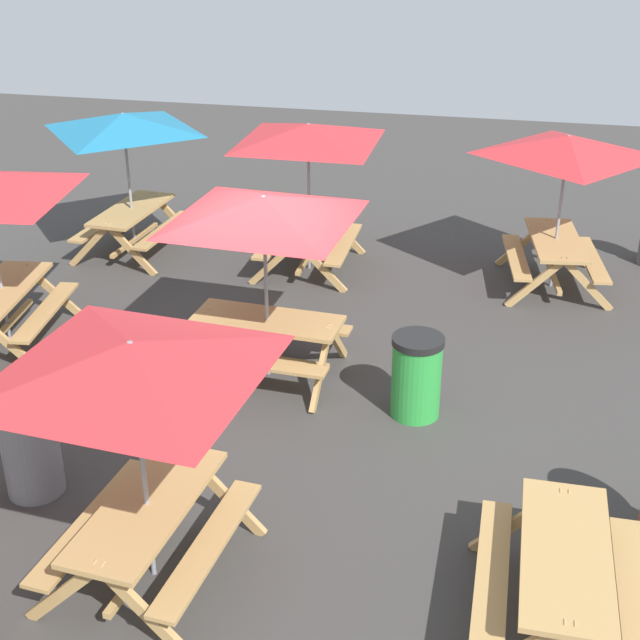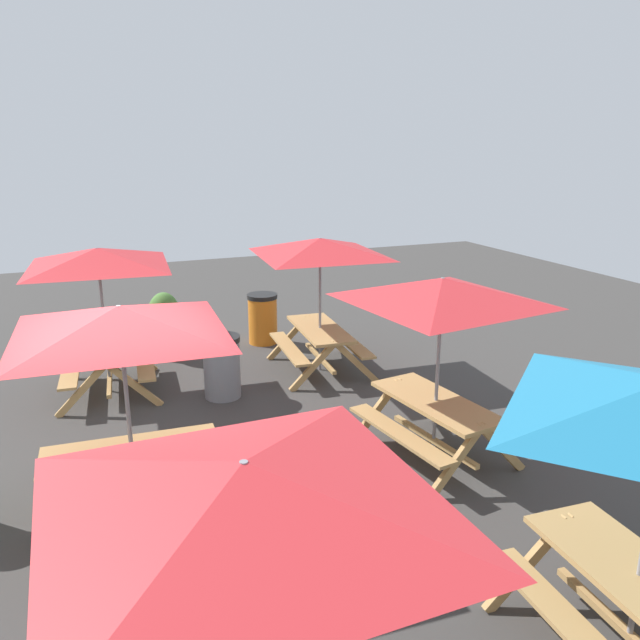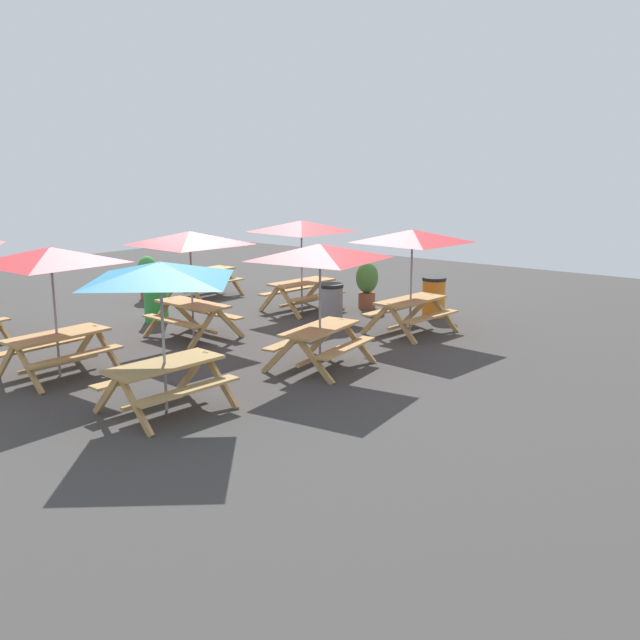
{
  "view_description": "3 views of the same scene",
  "coord_description": "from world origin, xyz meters",
  "px_view_note": "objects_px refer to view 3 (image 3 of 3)",
  "views": [
    {
      "loc": [
        -9.1,
        -2.77,
        5.46
      ],
      "look_at": [
        -0.03,
        -0.71,
        0.9
      ],
      "focal_mm": 50.0,
      "sensor_mm": 36.0,
      "label": 1
    },
    {
      "loc": [
        6.26,
        -0.42,
        3.83
      ],
      "look_at": [
        -3.15,
        3.45,
        0.9
      ],
      "focal_mm": 35.0,
      "sensor_mm": 36.0,
      "label": 2
    },
    {
      "loc": [
        10.2,
        11.51,
        3.72
      ],
      "look_at": [
        0.25,
        3.59,
        0.9
      ],
      "focal_mm": 40.0,
      "sensor_mm": 36.0,
      "label": 3
    }
  ],
  "objects_px": {
    "picnic_table_2": "(412,244)",
    "picnic_table_5": "(51,265)",
    "picnic_table_4": "(302,233)",
    "picnic_table_7": "(205,277)",
    "picnic_table_6": "(190,246)",
    "trash_bin_orange": "(434,297)",
    "trash_bin_green": "(156,301)",
    "picnic_table_0": "(320,261)",
    "picnic_table_1": "(161,283)",
    "potted_plant_0": "(148,275)",
    "potted_plant_2": "(367,282)",
    "trash_bin_gray": "(331,304)"
  },
  "relations": [
    {
      "from": "picnic_table_6",
      "to": "trash_bin_orange",
      "type": "height_order",
      "value": "picnic_table_6"
    },
    {
      "from": "picnic_table_6",
      "to": "trash_bin_green",
      "type": "relative_size",
      "value": 2.88
    },
    {
      "from": "picnic_table_7",
      "to": "picnic_table_6",
      "type": "bearing_deg",
      "value": 44.32
    },
    {
      "from": "picnic_table_0",
      "to": "picnic_table_5",
      "type": "distance_m",
      "value": 4.67
    },
    {
      "from": "picnic_table_4",
      "to": "trash_bin_orange",
      "type": "distance_m",
      "value": 3.65
    },
    {
      "from": "picnic_table_5",
      "to": "potted_plant_0",
      "type": "height_order",
      "value": "picnic_table_5"
    },
    {
      "from": "trash_bin_orange",
      "to": "trash_bin_green",
      "type": "distance_m",
      "value": 6.72
    },
    {
      "from": "picnic_table_4",
      "to": "trash_bin_green",
      "type": "xyz_separation_m",
      "value": [
        3.14,
        -1.9,
        -1.49
      ]
    },
    {
      "from": "picnic_table_0",
      "to": "picnic_table_6",
      "type": "bearing_deg",
      "value": -99.24
    },
    {
      "from": "picnic_table_0",
      "to": "potted_plant_2",
      "type": "relative_size",
      "value": 2.3
    },
    {
      "from": "picnic_table_1",
      "to": "trash_bin_orange",
      "type": "height_order",
      "value": "picnic_table_1"
    },
    {
      "from": "picnic_table_4",
      "to": "picnic_table_6",
      "type": "xyz_separation_m",
      "value": [
        3.65,
        -0.02,
        0.0
      ]
    },
    {
      "from": "picnic_table_4",
      "to": "picnic_table_7",
      "type": "bearing_deg",
      "value": -82.19
    },
    {
      "from": "picnic_table_1",
      "to": "picnic_table_6",
      "type": "relative_size",
      "value": 0.83
    },
    {
      "from": "picnic_table_1",
      "to": "trash_bin_gray",
      "type": "bearing_deg",
      "value": -161.61
    },
    {
      "from": "picnic_table_0",
      "to": "picnic_table_2",
      "type": "height_order",
      "value": "same"
    },
    {
      "from": "trash_bin_orange",
      "to": "potted_plant_0",
      "type": "height_order",
      "value": "potted_plant_0"
    },
    {
      "from": "picnic_table_4",
      "to": "picnic_table_7",
      "type": "relative_size",
      "value": 1.56
    },
    {
      "from": "potted_plant_0",
      "to": "potted_plant_2",
      "type": "bearing_deg",
      "value": 116.6
    },
    {
      "from": "picnic_table_0",
      "to": "picnic_table_7",
      "type": "distance_m",
      "value": 8.03
    },
    {
      "from": "trash_bin_gray",
      "to": "trash_bin_green",
      "type": "bearing_deg",
      "value": -57.09
    },
    {
      "from": "picnic_table_2",
      "to": "trash_bin_orange",
      "type": "bearing_deg",
      "value": -161.28
    },
    {
      "from": "picnic_table_7",
      "to": "trash_bin_orange",
      "type": "relative_size",
      "value": 1.84
    },
    {
      "from": "picnic_table_1",
      "to": "picnic_table_2",
      "type": "distance_m",
      "value": 6.72
    },
    {
      "from": "trash_bin_gray",
      "to": "potted_plant_2",
      "type": "height_order",
      "value": "potted_plant_2"
    },
    {
      "from": "picnic_table_6",
      "to": "picnic_table_5",
      "type": "bearing_deg",
      "value": -81.53
    },
    {
      "from": "trash_bin_green",
      "to": "picnic_table_5",
      "type": "bearing_deg",
      "value": 29.03
    },
    {
      "from": "potted_plant_0",
      "to": "trash_bin_green",
      "type": "bearing_deg",
      "value": 55.36
    },
    {
      "from": "picnic_table_2",
      "to": "picnic_table_4",
      "type": "xyz_separation_m",
      "value": [
        -0.36,
        -3.44,
        0.0
      ]
    },
    {
      "from": "picnic_table_6",
      "to": "trash_bin_green",
      "type": "height_order",
      "value": "picnic_table_6"
    },
    {
      "from": "picnic_table_0",
      "to": "potted_plant_2",
      "type": "distance_m",
      "value": 5.82
    },
    {
      "from": "picnic_table_0",
      "to": "picnic_table_7",
      "type": "bearing_deg",
      "value": -124.56
    },
    {
      "from": "picnic_table_0",
      "to": "trash_bin_orange",
      "type": "distance_m",
      "value": 5.48
    },
    {
      "from": "picnic_table_7",
      "to": "trash_bin_green",
      "type": "distance_m",
      "value": 3.35
    },
    {
      "from": "potted_plant_2",
      "to": "picnic_table_7",
      "type": "bearing_deg",
      "value": -71.74
    },
    {
      "from": "picnic_table_1",
      "to": "trash_bin_green",
      "type": "height_order",
      "value": "picnic_table_1"
    },
    {
      "from": "potted_plant_0",
      "to": "potted_plant_2",
      "type": "xyz_separation_m",
      "value": [
        -2.75,
        5.48,
        0.02
      ]
    },
    {
      "from": "picnic_table_2",
      "to": "picnic_table_5",
      "type": "height_order",
      "value": "same"
    },
    {
      "from": "trash_bin_orange",
      "to": "picnic_table_5",
      "type": "bearing_deg",
      "value": -17.62
    },
    {
      "from": "picnic_table_6",
      "to": "picnic_table_1",
      "type": "bearing_deg",
      "value": -43.06
    },
    {
      "from": "picnic_table_4",
      "to": "picnic_table_1",
      "type": "bearing_deg",
      "value": 29.52
    },
    {
      "from": "picnic_table_0",
      "to": "picnic_table_1",
      "type": "distance_m",
      "value": 3.33
    },
    {
      "from": "trash_bin_green",
      "to": "picnic_table_7",
      "type": "bearing_deg",
      "value": -152.49
    },
    {
      "from": "picnic_table_4",
      "to": "potted_plant_0",
      "type": "relative_size",
      "value": 2.34
    },
    {
      "from": "picnic_table_2",
      "to": "potted_plant_2",
      "type": "relative_size",
      "value": 2.31
    },
    {
      "from": "picnic_table_1",
      "to": "picnic_table_5",
      "type": "distance_m",
      "value": 2.95
    },
    {
      "from": "picnic_table_2",
      "to": "picnic_table_1",
      "type": "bearing_deg",
      "value": 2.89
    },
    {
      "from": "picnic_table_6",
      "to": "potted_plant_2",
      "type": "height_order",
      "value": "picnic_table_6"
    },
    {
      "from": "potted_plant_2",
      "to": "picnic_table_1",
      "type": "bearing_deg",
      "value": 14.22
    },
    {
      "from": "picnic_table_4",
      "to": "picnic_table_6",
      "type": "relative_size",
      "value": 1.0
    }
  ]
}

